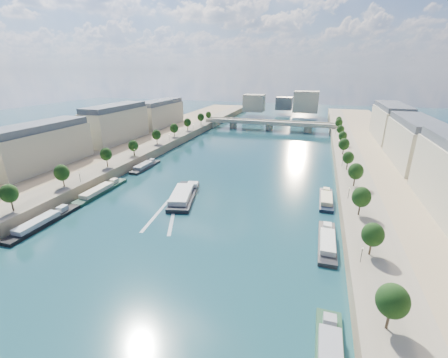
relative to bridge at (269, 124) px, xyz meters
The scene contains 17 objects.
ground 132.39m from the bridge, 90.00° to the right, with size 700.00×700.00×0.00m, color #0B2432.
quay_left 150.64m from the bridge, 118.56° to the right, with size 44.00×520.00×5.00m, color #9E8460.
quay_right 150.64m from the bridge, 61.44° to the right, with size 44.00×520.00×5.00m, color #9E8460.
pave_left 144.05m from the bridge, 113.31° to the right, with size 14.00×520.00×0.10m, color gray.
pave_right 144.05m from the bridge, 66.69° to the right, with size 14.00×520.00×0.10m, color gray.
trees_left 141.53m from the bridge, 112.89° to the right, with size 4.80×268.80×8.26m.
trees_right 134.20m from the bridge, 65.78° to the right, with size 4.80×268.80×8.26m.
lamps_left 151.69m from the bridge, 110.25° to the right, with size 0.36×200.36×4.28m.
lamps_right 137.72m from the bridge, 67.59° to the right, with size 0.36×200.36×4.28m.
buildings_left 147.73m from the bridge, 125.25° to the right, with size 16.00×226.00×23.20m.
buildings_right 147.73m from the bridge, 54.75° to the right, with size 16.00×226.00×23.20m.
skyline 87.81m from the bridge, 87.90° to the left, with size 79.00×42.00×22.00m.
bridge is the anchor object (origin of this frame).
tour_barge 154.36m from the bridge, 93.61° to the right, with size 15.41×30.70×4.01m.
wake 170.91m from the bridge, 93.26° to the right, with size 13.87×25.95×0.04m.
moored_barges_left 194.05m from the bridge, 103.56° to the right, with size 5.00×151.82×3.60m.
moored_barges_right 197.03m from the bridge, 76.65° to the right, with size 5.00×128.64×3.60m.
Camera 1 is at (39.09, -23.29, 49.25)m, focal length 24.00 mm.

